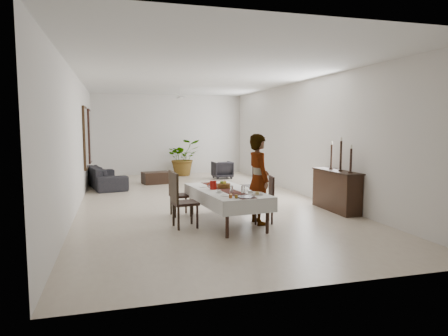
% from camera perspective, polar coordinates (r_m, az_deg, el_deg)
% --- Properties ---
extents(floor, '(6.00, 12.00, 0.00)m').
position_cam_1_polar(floor, '(10.63, -3.52, -4.57)').
color(floor, beige).
rests_on(floor, ground).
extents(ceiling, '(6.00, 12.00, 0.02)m').
position_cam_1_polar(ceiling, '(10.52, -3.63, 12.83)').
color(ceiling, silver).
rests_on(ceiling, wall_back).
extents(wall_back, '(6.00, 0.02, 3.20)m').
position_cam_1_polar(wall_back, '(16.37, -7.87, 4.74)').
color(wall_back, silver).
rests_on(wall_back, floor).
extents(wall_front, '(6.00, 0.02, 3.20)m').
position_cam_1_polar(wall_front, '(4.74, 11.37, 1.67)').
color(wall_front, silver).
rests_on(wall_front, floor).
extents(wall_left, '(0.02, 12.00, 3.20)m').
position_cam_1_polar(wall_left, '(10.27, -20.23, 3.70)').
color(wall_left, silver).
rests_on(wall_left, floor).
extents(wall_right, '(0.02, 12.00, 3.20)m').
position_cam_1_polar(wall_right, '(11.44, 11.33, 4.15)').
color(wall_right, silver).
rests_on(wall_right, floor).
extents(dining_table_top, '(1.14, 2.24, 0.04)m').
position_cam_1_polar(dining_table_top, '(8.00, 0.28, -3.33)').
color(dining_table_top, black).
rests_on(dining_table_top, table_leg_fl).
extents(table_leg_fl, '(0.07, 0.07, 0.63)m').
position_cam_1_polar(table_leg_fl, '(7.00, 0.46, -7.50)').
color(table_leg_fl, black).
rests_on(table_leg_fl, floor).
extents(table_leg_fr, '(0.07, 0.07, 0.63)m').
position_cam_1_polar(table_leg_fr, '(7.33, 6.20, -6.92)').
color(table_leg_fr, black).
rests_on(table_leg_fr, floor).
extents(table_leg_bl, '(0.07, 0.07, 0.63)m').
position_cam_1_polar(table_leg_bl, '(8.88, -4.59, -4.62)').
color(table_leg_bl, black).
rests_on(table_leg_bl, floor).
extents(table_leg_br, '(0.07, 0.07, 0.63)m').
position_cam_1_polar(table_leg_br, '(9.14, 0.15, -4.30)').
color(table_leg_br, black).
rests_on(table_leg_br, floor).
extents(tablecloth_top, '(1.32, 2.42, 0.01)m').
position_cam_1_polar(tablecloth_top, '(8.00, 0.28, -3.14)').
color(tablecloth_top, white).
rests_on(tablecloth_top, dining_table_top).
extents(tablecloth_drape_left, '(0.28, 2.30, 0.27)m').
position_cam_1_polar(tablecloth_drape_left, '(7.84, -3.27, -4.30)').
color(tablecloth_drape_left, silver).
rests_on(tablecloth_drape_left, dining_table_top).
extents(tablecloth_drape_right, '(0.28, 2.30, 0.27)m').
position_cam_1_polar(tablecloth_drape_right, '(8.23, 3.67, -3.81)').
color(tablecloth_drape_right, silver).
rests_on(tablecloth_drape_right, dining_table_top).
extents(tablecloth_drape_near, '(1.05, 0.13, 0.27)m').
position_cam_1_polar(tablecloth_drape_near, '(6.99, 3.87, -5.58)').
color(tablecloth_drape_near, silver).
rests_on(tablecloth_drape_near, dining_table_top).
extents(tablecloth_drape_far, '(1.05, 0.13, 0.27)m').
position_cam_1_polar(tablecloth_drape_far, '(9.08, -2.47, -2.88)').
color(tablecloth_drape_far, white).
rests_on(tablecloth_drape_far, dining_table_top).
extents(table_runner, '(0.57, 2.26, 0.00)m').
position_cam_1_polar(table_runner, '(8.00, 0.28, -3.09)').
color(table_runner, '#562118').
rests_on(table_runner, tablecloth_top).
extents(red_pitcher, '(0.15, 0.15, 0.18)m').
position_cam_1_polar(red_pitcher, '(8.03, -1.56, -2.43)').
color(red_pitcher, '#960F0A').
rests_on(red_pitcher, tablecloth_top).
extents(pitcher_handle, '(0.11, 0.03, 0.11)m').
position_cam_1_polar(pitcher_handle, '(8.00, -2.07, -2.46)').
color(pitcher_handle, '#99200B').
rests_on(pitcher_handle, red_pitcher).
extents(wine_glass_near, '(0.06, 0.06, 0.15)m').
position_cam_1_polar(wine_glass_near, '(7.50, 2.73, -3.13)').
color(wine_glass_near, white).
rests_on(wine_glass_near, tablecloth_top).
extents(wine_glass_mid, '(0.06, 0.06, 0.15)m').
position_cam_1_polar(wine_glass_mid, '(7.50, 1.07, -3.12)').
color(wine_glass_mid, silver).
rests_on(wine_glass_mid, tablecloth_top).
extents(teacup_right, '(0.08, 0.08, 0.05)m').
position_cam_1_polar(teacup_right, '(7.62, 3.69, -3.37)').
color(teacup_right, silver).
rests_on(teacup_right, saucer_right).
extents(saucer_right, '(0.13, 0.13, 0.01)m').
position_cam_1_polar(saucer_right, '(7.62, 3.69, -3.53)').
color(saucer_right, white).
rests_on(saucer_right, tablecloth_top).
extents(teacup_left, '(0.08, 0.08, 0.05)m').
position_cam_1_polar(teacup_left, '(7.61, -0.70, -3.37)').
color(teacup_left, silver).
rests_on(teacup_left, saucer_left).
extents(saucer_left, '(0.13, 0.13, 0.01)m').
position_cam_1_polar(saucer_left, '(7.61, -0.70, -3.53)').
color(saucer_left, white).
rests_on(saucer_left, tablecloth_top).
extents(plate_near_right, '(0.21, 0.21, 0.01)m').
position_cam_1_polar(plate_near_right, '(7.40, 4.78, -3.83)').
color(plate_near_right, silver).
rests_on(plate_near_right, tablecloth_top).
extents(bread_near_right, '(0.08, 0.08, 0.08)m').
position_cam_1_polar(bread_near_right, '(7.39, 4.78, -3.64)').
color(bread_near_right, tan).
rests_on(bread_near_right, plate_near_right).
extents(plate_near_left, '(0.21, 0.21, 0.01)m').
position_cam_1_polar(plate_near_left, '(7.28, 0.32, -3.96)').
color(plate_near_left, white).
rests_on(plate_near_left, tablecloth_top).
extents(plate_far_left, '(0.21, 0.21, 0.01)m').
position_cam_1_polar(plate_far_left, '(8.35, -2.82, -2.68)').
color(plate_far_left, white).
rests_on(plate_far_left, tablecloth_top).
extents(serving_tray, '(0.32, 0.32, 0.02)m').
position_cam_1_polar(serving_tray, '(7.15, 3.14, -4.14)').
color(serving_tray, '#47464C').
rests_on(serving_tray, tablecloth_top).
extents(jam_jar_a, '(0.06, 0.06, 0.07)m').
position_cam_1_polar(jam_jar_a, '(7.04, 1.78, -4.09)').
color(jam_jar_a, brown).
rests_on(jam_jar_a, tablecloth_top).
extents(jam_jar_b, '(0.06, 0.06, 0.07)m').
position_cam_1_polar(jam_jar_b, '(7.05, 0.93, -4.06)').
color(jam_jar_b, brown).
rests_on(jam_jar_b, tablecloth_top).
extents(jam_jar_c, '(0.06, 0.06, 0.07)m').
position_cam_1_polar(jam_jar_c, '(7.15, 0.99, -3.92)').
color(jam_jar_c, brown).
rests_on(jam_jar_c, tablecloth_top).
extents(fruit_basket, '(0.27, 0.27, 0.09)m').
position_cam_1_polar(fruit_basket, '(8.21, -0.02, -2.55)').
color(fruit_basket, brown).
rests_on(fruit_basket, tablecloth_top).
extents(fruit_red, '(0.08, 0.08, 0.08)m').
position_cam_1_polar(fruit_red, '(8.23, 0.11, -2.06)').
color(fruit_red, maroon).
rests_on(fruit_red, fruit_basket).
extents(fruit_green, '(0.07, 0.07, 0.07)m').
position_cam_1_polar(fruit_green, '(8.22, -0.32, -2.07)').
color(fruit_green, olive).
rests_on(fruit_green, fruit_basket).
extents(fruit_yellow, '(0.08, 0.08, 0.08)m').
position_cam_1_polar(fruit_yellow, '(8.16, 0.10, -2.13)').
color(fruit_yellow, gold).
rests_on(fruit_yellow, fruit_basket).
extents(chair_right_near_seat, '(0.46, 0.46, 0.05)m').
position_cam_1_polar(chair_right_near_seat, '(8.11, 5.51, -4.89)').
color(chair_right_near_seat, black).
rests_on(chair_right_near_seat, chair_right_near_leg_fl).
extents(chair_right_near_leg_fl, '(0.05, 0.05, 0.40)m').
position_cam_1_polar(chair_right_near_leg_fl, '(8.03, 6.87, -6.63)').
color(chair_right_near_leg_fl, black).
rests_on(chair_right_near_leg_fl, floor).
extents(chair_right_near_leg_fr, '(0.05, 0.05, 0.40)m').
position_cam_1_polar(chair_right_near_leg_fr, '(8.35, 6.39, -6.14)').
color(chair_right_near_leg_fr, black).
rests_on(chair_right_near_leg_fr, floor).
extents(chair_right_near_leg_bl, '(0.05, 0.05, 0.40)m').
position_cam_1_polar(chair_right_near_leg_bl, '(7.97, 4.55, -6.70)').
color(chair_right_near_leg_bl, black).
rests_on(chair_right_near_leg_bl, floor).
extents(chair_right_near_leg_br, '(0.05, 0.05, 0.40)m').
position_cam_1_polar(chair_right_near_leg_br, '(8.29, 4.16, -6.21)').
color(chair_right_near_leg_br, black).
rests_on(chair_right_near_leg_br, floor).
extents(chair_right_near_back, '(0.10, 0.40, 0.51)m').
position_cam_1_polar(chair_right_near_back, '(8.10, 6.79, -2.96)').
color(chair_right_near_back, black).
rests_on(chair_right_near_back, chair_right_near_seat).
extents(chair_right_far_seat, '(0.50, 0.50, 0.06)m').
position_cam_1_polar(chair_right_far_seat, '(9.46, 3.33, -2.73)').
color(chair_right_far_seat, black).
rests_on(chair_right_far_seat, chair_right_far_leg_fl).
extents(chair_right_far_leg_fl, '(0.05, 0.05, 0.49)m').
position_cam_1_polar(chair_right_far_leg_fl, '(9.37, 4.87, -4.50)').
color(chair_right_far_leg_fl, black).
rests_on(chair_right_far_leg_fl, floor).
extents(chair_right_far_leg_fr, '(0.05, 0.05, 0.49)m').
position_cam_1_polar(chair_right_far_leg_fr, '(9.75, 4.10, -4.08)').
color(chair_right_far_leg_fr, black).
rests_on(chair_right_far_leg_fr, floor).
extents(chair_right_far_leg_bl, '(0.05, 0.05, 0.49)m').
position_cam_1_polar(chair_right_far_leg_bl, '(9.25, 2.51, -4.62)').
color(chair_right_far_leg_bl, black).
rests_on(chair_right_far_leg_bl, floor).
extents(chair_right_far_leg_br, '(0.05, 0.05, 0.49)m').
position_cam_1_polar(chair_right_far_leg_br, '(9.63, 1.82, -4.19)').
color(chair_right_far_leg_br, black).
rests_on(chair_right_far_leg_br, floor).
extents(chair_right_far_back, '(0.05, 0.49, 0.63)m').
position_cam_1_polar(chair_right_far_back, '(9.48, 4.63, -0.67)').
color(chair_right_far_back, black).
rests_on(chair_right_far_back, chair_right_far_seat).
extents(chair_left_near_seat, '(0.50, 0.50, 0.05)m').
position_cam_1_polar(chair_left_near_seat, '(7.74, -5.58, -5.01)').
color(chair_left_near_seat, black).
rests_on(chair_left_near_seat, chair_left_near_leg_fl).
extents(chair_left_near_leg_fl, '(0.05, 0.05, 0.45)m').
position_cam_1_polar(chair_left_near_leg_fl, '(7.92, -7.24, -6.62)').
color(chair_left_near_leg_fl, black).
rests_on(chair_left_near_leg_fl, floor).
extents(chair_left_near_leg_fr, '(0.05, 0.05, 0.45)m').
position_cam_1_polar(chair_left_near_leg_fr, '(7.57, -6.51, -7.21)').
color(chair_left_near_leg_fr, black).
rests_on(chair_left_near_leg_fr, floor).
extents(chair_left_near_leg_bl, '(0.05, 0.05, 0.45)m').
position_cam_1_polar(chair_left_near_leg_bl, '(8.02, -4.66, -6.44)').
color(chair_left_near_leg_bl, black).
rests_on(chair_left_near_leg_bl, floor).
extents(chair_left_near_leg_br, '(0.05, 0.05, 0.45)m').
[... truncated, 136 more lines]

